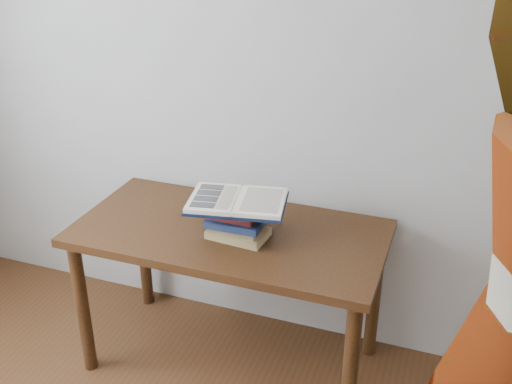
% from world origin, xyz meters
% --- Properties ---
extents(desk, '(1.35, 0.67, 0.72)m').
position_xyz_m(desk, '(-0.01, 1.38, 0.62)').
color(desk, '#452B11').
rests_on(desk, ground).
extents(book_stack, '(0.27, 0.18, 0.16)m').
position_xyz_m(book_stack, '(0.04, 1.34, 0.80)').
color(book_stack, '#978B4E').
rests_on(book_stack, desk).
extents(open_book, '(0.44, 0.35, 0.03)m').
position_xyz_m(open_book, '(0.05, 1.33, 0.89)').
color(open_book, black).
rests_on(open_book, book_stack).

